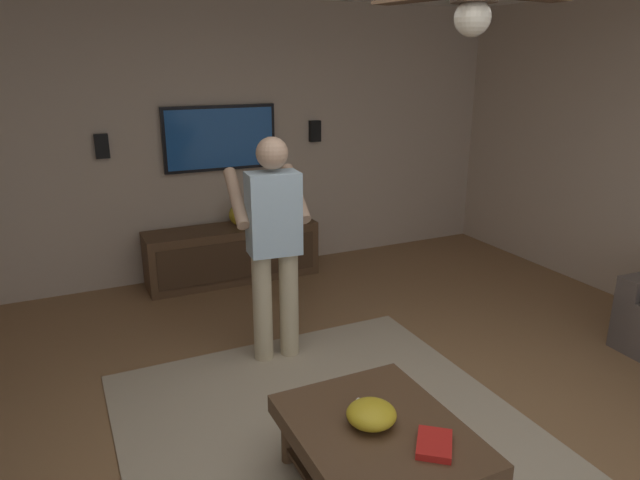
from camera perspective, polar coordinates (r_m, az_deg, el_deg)
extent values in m
plane|color=olive|center=(3.40, 6.25, -21.19)|extent=(7.95, 7.95, 0.00)
cube|color=#BCA893|center=(5.83, -10.90, 9.58)|extent=(0.10, 6.63, 2.70)
cube|color=tan|center=(3.34, 3.81, -21.86)|extent=(3.18, 2.35, 0.01)
cube|color=#513823|center=(2.99, 5.90, -18.91)|extent=(1.00, 0.80, 0.10)
cylinder|color=#513823|center=(3.54, 6.80, -16.50)|extent=(0.07, 0.07, 0.30)
cylinder|color=#513823|center=(3.30, -3.26, -19.25)|extent=(0.07, 0.07, 0.30)
cube|color=#452F1E|center=(3.15, 5.75, -22.57)|extent=(0.88, 0.68, 0.03)
cube|color=#513823|center=(5.79, -8.73, -1.33)|extent=(0.44, 1.70, 0.55)
cube|color=#412C1C|center=(5.58, -8.06, -2.01)|extent=(0.01, 1.56, 0.39)
cube|color=black|center=(5.76, -9.95, 10.01)|extent=(0.05, 1.12, 0.63)
cube|color=#1E52A2|center=(5.74, -9.88, 9.98)|extent=(0.01, 1.06, 0.57)
cylinder|color=#C6B793|center=(4.23, -3.12, -6.43)|extent=(0.14, 0.14, 0.82)
cylinder|color=#C6B793|center=(4.18, -5.77, -6.79)|extent=(0.14, 0.14, 0.82)
cube|color=silver|center=(3.97, -4.67, 2.65)|extent=(0.25, 0.38, 0.58)
sphere|color=tan|center=(3.88, -4.83, 8.66)|extent=(0.22, 0.22, 0.22)
cylinder|color=tan|center=(4.17, -2.45, 4.71)|extent=(0.48, 0.13, 0.37)
cylinder|color=tan|center=(4.07, -8.38, 4.20)|extent=(0.48, 0.13, 0.37)
cube|color=white|center=(4.33, -6.02, 3.73)|extent=(0.04, 0.05, 0.16)
ellipsoid|color=gold|center=(2.95, 5.16, -16.95)|extent=(0.25, 0.25, 0.11)
cube|color=white|center=(3.09, 4.90, -16.18)|extent=(0.15, 0.12, 0.02)
cube|color=red|center=(2.87, 11.34, -19.40)|extent=(0.27, 0.26, 0.04)
sphere|color=gold|center=(5.73, -8.01, 2.53)|extent=(0.22, 0.22, 0.22)
cube|color=black|center=(6.12, -0.51, 10.84)|extent=(0.06, 0.12, 0.22)
cube|color=black|center=(5.59, -20.98, 8.75)|extent=(0.06, 0.12, 0.22)
sphere|color=silver|center=(2.73, 15.01, 20.67)|extent=(0.16, 0.16, 0.16)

